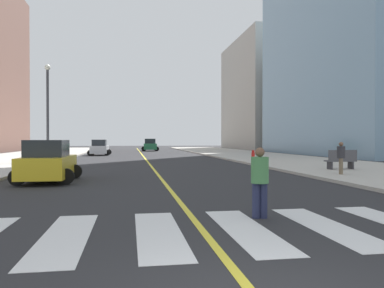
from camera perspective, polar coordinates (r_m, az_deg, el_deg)
sidewalk_kerb_east at (r=27.34m, az=20.77°, el=-3.13°), size 10.00×120.00×0.15m
crosswalk_paint at (r=7.97m, az=1.64°, el=-12.88°), size 13.50×4.00×0.01m
lane_divider_paint at (r=43.67m, az=-7.35°, el=-1.77°), size 0.16×80.00×0.01m
parking_garage_concrete at (r=79.35m, az=12.87°, el=7.14°), size 18.00×24.00×21.62m
car_yellow_nearest at (r=17.95m, az=-20.77°, el=-2.58°), size 2.58×4.14×1.85m
car_green_second at (r=62.33m, az=-6.31°, el=-0.18°), size 2.83×4.49×1.99m
car_silver_third at (r=46.30m, az=-13.68°, el=-0.58°), size 2.64×4.18×1.85m
park_bench at (r=23.63m, az=21.46°, el=-2.24°), size 1.82×0.63×1.12m
pedestrian_crossing at (r=9.22m, az=10.12°, el=-5.21°), size 0.42×0.42×1.69m
pedestrian_waiting_east at (r=20.26m, az=21.43°, el=-1.75°), size 0.40×0.40×1.60m
fire_hydrant at (r=30.23m, az=9.14°, el=-1.78°), size 0.26×0.26×0.89m
street_lamp at (r=32.14m, az=-20.82°, el=5.56°), size 0.44×0.44×7.62m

